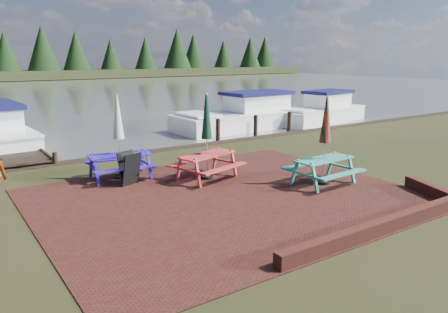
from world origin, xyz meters
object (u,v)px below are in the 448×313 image
picnic_table_red (207,150)px  boat_far (321,112)px  picnic_table_teal (324,154)px  jetty (7,142)px  boat_near (246,117)px  chalkboard (130,168)px  picnic_table_blue (120,150)px

picnic_table_red → boat_far: size_ratio=0.38×
picnic_table_teal → jetty: (-6.33, 10.80, -0.73)m
jetty → boat_near: size_ratio=1.19×
chalkboard → boat_far: bearing=4.9°
picnic_table_blue → chalkboard: 0.81m
jetty → boat_far: boat_far is taller
picnic_table_teal → picnic_table_blue: (-4.40, 3.67, -0.00)m
picnic_table_teal → boat_far: size_ratio=0.38×
chalkboard → boat_near: bearing=18.0°
picnic_table_red → picnic_table_teal: bearing=-58.6°
chalkboard → boat_far: size_ratio=0.14×
jetty → boat_near: bearing=-5.6°
picnic_table_teal → chalkboard: (-4.41, 2.95, -0.38)m
picnic_table_red → chalkboard: bearing=145.5°
boat_near → picnic_table_red: bearing=134.2°
picnic_table_red → picnic_table_blue: bearing=129.7°
picnic_table_teal → picnic_table_red: bearing=133.8°
boat_far → picnic_table_teal: bearing=123.8°
jetty → picnic_table_red: bearing=-65.1°
picnic_table_teal → boat_far: picnic_table_teal is taller
picnic_table_blue → jetty: bearing=110.7°
boat_near → picnic_table_teal: bearing=151.8°
picnic_table_red → boat_near: (7.04, 7.49, -0.44)m
picnic_table_blue → jetty: (-1.93, 7.13, -0.73)m
picnic_table_red → boat_far: bearing=14.7°
picnic_table_blue → jetty: picnic_table_blue is taller
picnic_table_blue → jetty: size_ratio=0.26×
picnic_table_teal → chalkboard: picnic_table_teal is taller
picnic_table_teal → chalkboard: size_ratio=2.67×
picnic_table_teal → jetty: 12.54m
picnic_table_teal → boat_near: bearing=61.6°
jetty → boat_near: (11.00, -1.07, 0.30)m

